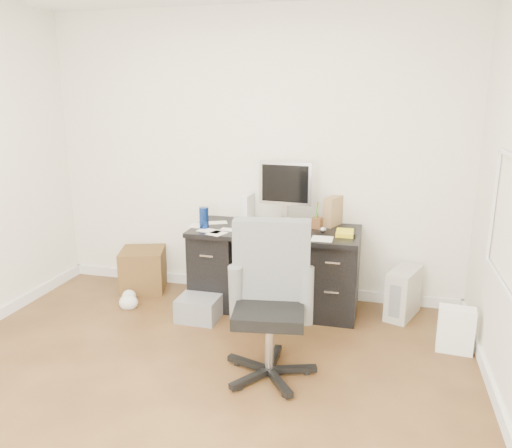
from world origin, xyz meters
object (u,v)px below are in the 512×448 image
Objects in this scene: keyboard at (263,230)px; office_chair at (269,304)px; lcd_monitor at (285,194)px; pc_tower at (403,293)px; wicker_basket at (143,270)px; desk at (275,266)px.

office_chair reaches higher than keyboard.
pc_tower is (1.08, -0.03, -0.83)m from lcd_monitor.
desk is at bearing -3.71° from wicker_basket.
pc_tower is at bearing 5.53° from keyboard.
office_chair is at bearing -80.20° from lcd_monitor.
wicker_basket is (-2.52, 0.01, -0.01)m from pc_tower.
lcd_monitor is 1.67m from wicker_basket.
wicker_basket is (-1.59, 1.26, -0.34)m from office_chair.
desk is at bearing -119.21° from lcd_monitor.
office_chair is 2.61× the size of wicker_basket.
desk is at bearing -155.53° from pc_tower.
office_chair is (0.30, -1.05, -0.22)m from keyboard.
lcd_monitor reaches higher than wicker_basket.
office_chair is 1.60m from pc_tower.
pc_tower is (1.15, 0.08, -0.18)m from desk.
pc_tower is 1.05× the size of wicker_basket.
office_chair reaches higher than desk.
pc_tower is at bearing -0.22° from wicker_basket.
pc_tower is at bearing 2.07° from lcd_monitor.
office_chair is 2.05m from wicker_basket.
desk is 1.38× the size of office_chair.
office_chair is at bearing -77.90° from keyboard.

